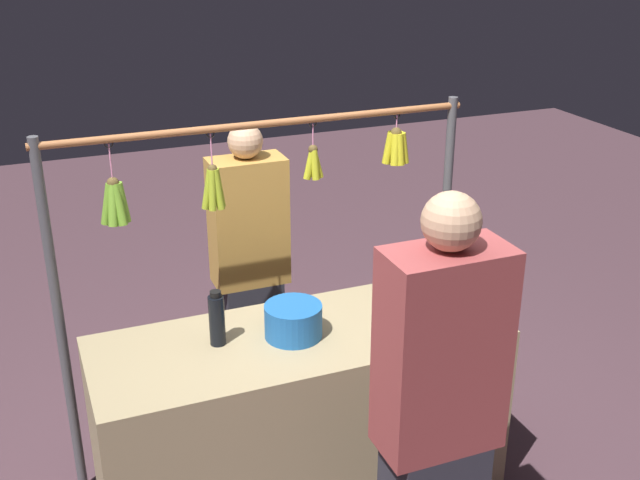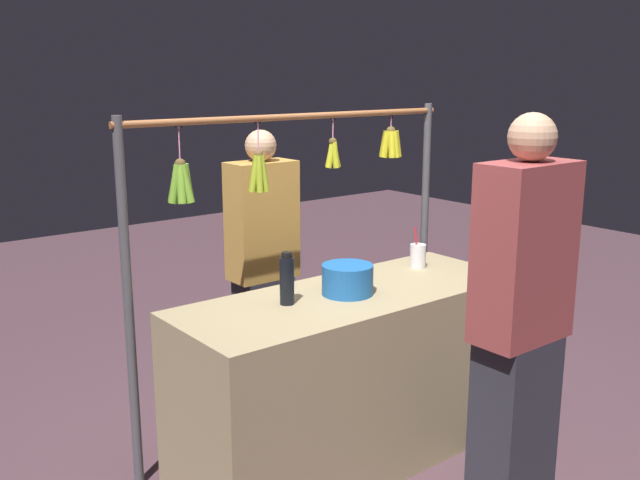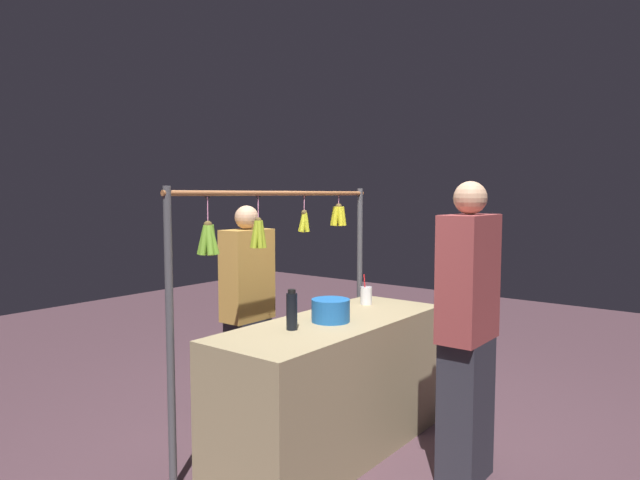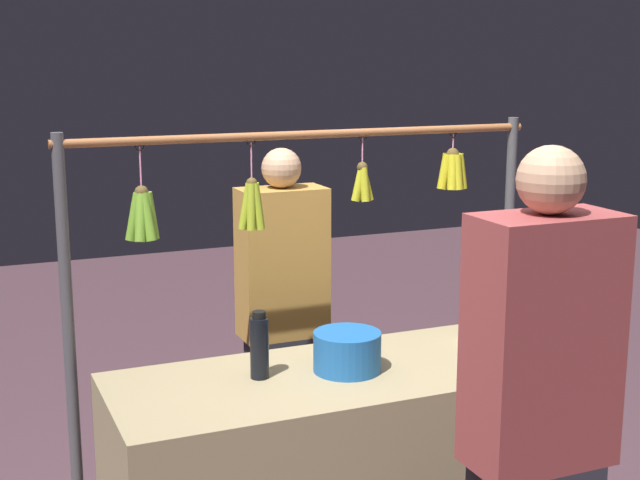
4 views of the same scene
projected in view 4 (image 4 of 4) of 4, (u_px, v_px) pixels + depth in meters
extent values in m
cube|color=tan|center=(353.00, 479.00, 3.34)|extent=(1.77, 0.66, 0.86)
cylinder|color=#4C4C51|center=(505.00, 311.00, 3.99)|extent=(0.04, 0.04, 1.71)
cylinder|color=#4C4C51|center=(71.00, 368.00, 3.27)|extent=(0.04, 0.04, 1.71)
cylinder|color=#9E6038|center=(309.00, 135.00, 3.47)|extent=(1.94, 0.03, 0.03)
torus|color=black|center=(453.00, 133.00, 3.72)|extent=(0.04, 0.01, 0.04)
cylinder|color=pink|center=(453.00, 144.00, 3.73)|extent=(0.01, 0.01, 0.08)
sphere|color=brown|center=(453.00, 154.00, 3.73)|extent=(0.05, 0.05, 0.05)
cylinder|color=gold|center=(445.00, 172.00, 3.74)|extent=(0.06, 0.04, 0.15)
cylinder|color=gold|center=(452.00, 172.00, 3.72)|extent=(0.05, 0.06, 0.15)
cylinder|color=gold|center=(457.00, 172.00, 3.72)|extent=(0.04, 0.06, 0.15)
cylinder|color=gold|center=(461.00, 172.00, 3.75)|extent=(0.06, 0.05, 0.15)
cylinder|color=gold|center=(457.00, 171.00, 3.77)|extent=(0.07, 0.05, 0.15)
cylinder|color=gold|center=(450.00, 170.00, 3.78)|extent=(0.05, 0.06, 0.15)
cylinder|color=gold|center=(445.00, 171.00, 3.77)|extent=(0.05, 0.06, 0.15)
torus|color=black|center=(363.00, 137.00, 3.56)|extent=(0.04, 0.01, 0.04)
cylinder|color=pink|center=(362.00, 152.00, 3.57)|extent=(0.01, 0.01, 0.12)
sphere|color=brown|center=(362.00, 167.00, 3.58)|extent=(0.04, 0.04, 0.04)
cylinder|color=gold|center=(359.00, 184.00, 3.59)|extent=(0.07, 0.04, 0.14)
cylinder|color=gold|center=(364.00, 185.00, 3.58)|extent=(0.04, 0.05, 0.14)
cylinder|color=gold|center=(366.00, 184.00, 3.60)|extent=(0.07, 0.03, 0.14)
cylinder|color=gold|center=(360.00, 184.00, 3.61)|extent=(0.04, 0.07, 0.14)
torus|color=black|center=(251.00, 142.00, 3.38)|extent=(0.04, 0.01, 0.04)
cylinder|color=pink|center=(251.00, 163.00, 3.40)|extent=(0.01, 0.01, 0.16)
sphere|color=brown|center=(252.00, 183.00, 3.41)|extent=(0.04, 0.04, 0.04)
cylinder|color=#9CB227|center=(246.00, 207.00, 3.42)|extent=(0.07, 0.03, 0.18)
cylinder|color=#9CB227|center=(251.00, 207.00, 3.41)|extent=(0.04, 0.05, 0.18)
cylinder|color=#9CB227|center=(257.00, 207.00, 3.42)|extent=(0.05, 0.05, 0.18)
cylinder|color=#9CB227|center=(258.00, 206.00, 3.44)|extent=(0.06, 0.04, 0.18)
cylinder|color=#9CB227|center=(253.00, 205.00, 3.45)|extent=(0.04, 0.05, 0.18)
cylinder|color=#9CB227|center=(247.00, 206.00, 3.44)|extent=(0.05, 0.06, 0.18)
torus|color=black|center=(140.00, 146.00, 3.22)|extent=(0.04, 0.01, 0.04)
cylinder|color=pink|center=(141.00, 170.00, 3.24)|extent=(0.01, 0.01, 0.17)
sphere|color=brown|center=(141.00, 192.00, 3.25)|extent=(0.05, 0.05, 0.05)
cylinder|color=#6BA12C|center=(135.00, 217.00, 3.26)|extent=(0.07, 0.04, 0.18)
cylinder|color=#6BA12C|center=(141.00, 218.00, 3.24)|extent=(0.06, 0.08, 0.18)
cylinder|color=#6BA12C|center=(147.00, 217.00, 3.25)|extent=(0.06, 0.08, 0.18)
cylinder|color=#6BA12C|center=(151.00, 216.00, 3.28)|extent=(0.06, 0.04, 0.18)
cylinder|color=#6BA12C|center=(144.00, 215.00, 3.30)|extent=(0.06, 0.08, 0.18)
cylinder|color=#6BA12C|center=(137.00, 215.00, 3.29)|extent=(0.06, 0.07, 0.18)
cylinder|color=black|center=(259.00, 348.00, 3.14)|extent=(0.07, 0.07, 0.22)
cylinder|color=black|center=(259.00, 315.00, 3.12)|extent=(0.05, 0.05, 0.02)
cylinder|color=#1F61B0|center=(347.00, 352.00, 3.22)|extent=(0.24, 0.24, 0.14)
cylinder|color=silver|center=(473.00, 324.00, 3.57)|extent=(0.09, 0.09, 0.13)
cylinder|color=red|center=(470.00, 313.00, 3.55)|extent=(0.01, 0.03, 0.22)
cube|color=#2D2D38|center=(284.00, 414.00, 4.07)|extent=(0.30, 0.20, 0.75)
cube|color=#BF8C3F|center=(282.00, 263.00, 3.92)|extent=(0.38, 0.20, 0.66)
sphere|color=tan|center=(281.00, 168.00, 3.84)|extent=(0.17, 0.17, 0.17)
cube|color=#993F3F|center=(542.00, 341.00, 2.52)|extent=(0.41, 0.22, 0.72)
sphere|color=tan|center=(551.00, 180.00, 2.43)|extent=(0.19, 0.19, 0.19)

